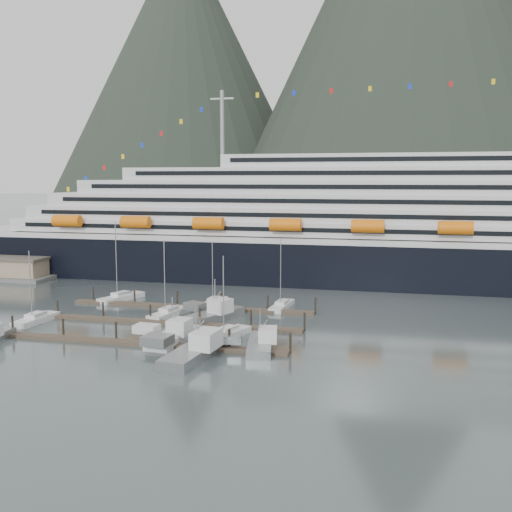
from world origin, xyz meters
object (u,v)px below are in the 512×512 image
object	(u,v)px
trawler_c	(195,349)
sailboat_g	(282,306)
sailboat_c	(168,314)
trawler_d	(259,343)
sailboat_e	(121,298)
trawler_b	(172,336)
sailboat_a	(36,320)
sailboat_f	(214,303)
sailboat_h	(227,335)
trawler_e	(214,314)
cruise_ship	(384,232)

from	to	relation	value
trawler_c	sailboat_g	bearing A→B (deg)	-4.21
sailboat_c	trawler_d	distance (m)	26.53
sailboat_e	trawler_c	world-z (taller)	sailboat_e
sailboat_g	trawler_b	world-z (taller)	sailboat_g
sailboat_a	sailboat_c	bearing A→B (deg)	-60.73
sailboat_g	sailboat_f	bearing A→B (deg)	94.99
sailboat_f	sailboat_a	bearing A→B (deg)	133.72
sailboat_f	sailboat_e	bearing A→B (deg)	94.15
sailboat_g	sailboat_h	bearing A→B (deg)	174.39
sailboat_h	trawler_e	distance (m)	12.51
cruise_ship	trawler_e	bearing A→B (deg)	-120.79
sailboat_f	trawler_b	bearing A→B (deg)	-172.05
sailboat_a	trawler_d	distance (m)	41.77
cruise_ship	trawler_c	distance (m)	73.34
sailboat_h	sailboat_g	bearing A→B (deg)	8.97
sailboat_h	trawler_c	xyz separation A→B (m)	(-1.61, -10.79, 0.57)
trawler_d	trawler_e	size ratio (longest dim) A/B	0.92
sailboat_g	trawler_c	bearing A→B (deg)	175.07
trawler_d	trawler_c	bearing A→B (deg)	114.61
sailboat_a	sailboat_f	xyz separation A→B (m)	(25.61, 21.17, -0.01)
sailboat_g	trawler_c	distance (m)	34.07
sailboat_g	cruise_ship	bearing A→B (deg)	-22.09
sailboat_c	trawler_b	xyz separation A→B (m)	(6.92, -15.87, 0.52)
sailboat_g	trawler_c	world-z (taller)	sailboat_g
trawler_e	sailboat_f	bearing A→B (deg)	40.13
trawler_e	trawler_d	bearing A→B (deg)	-121.21
sailboat_a	trawler_b	distance (m)	28.10
sailboat_a	trawler_c	xyz separation A→B (m)	(33.27, -12.39, 0.57)
cruise_ship	sailboat_g	world-z (taller)	cruise_ship
sailboat_c	trawler_b	world-z (taller)	sailboat_c
trawler_b	trawler_d	world-z (taller)	trawler_b
sailboat_e	trawler_c	bearing A→B (deg)	-120.29
sailboat_h	trawler_b	bearing A→B (deg)	140.63
sailboat_f	trawler_e	xyz separation A→B (m)	(3.66, -11.61, 0.57)
trawler_e	trawler_c	bearing A→B (deg)	-147.02
sailboat_c	trawler_b	size ratio (longest dim) A/B	1.20
cruise_ship	sailboat_f	bearing A→B (deg)	-131.93
cruise_ship	trawler_c	size ratio (longest dim) A/B	12.93
sailboat_h	trawler_c	size ratio (longest dim) A/B	0.83
cruise_ship	sailboat_h	xyz separation A→B (m)	(-22.13, -57.72, -11.61)
trawler_b	trawler_c	distance (m)	8.59
cruise_ship	sailboat_c	xyz separation A→B (m)	(-36.50, -46.34, -11.60)
cruise_ship	sailboat_f	xyz separation A→B (m)	(-31.40, -34.95, -11.62)
trawler_b	trawler_c	size ratio (longest dim) A/B	0.74
sailboat_a	trawler_d	size ratio (longest dim) A/B	1.12
sailboat_e	trawler_d	bearing A→B (deg)	-107.92
sailboat_c	trawler_c	xyz separation A→B (m)	(12.76, -22.17, 0.56)
trawler_c	sailboat_f	bearing A→B (deg)	18.56
sailboat_g	trawler_c	size ratio (longest dim) A/B	0.85
trawler_c	trawler_d	world-z (taller)	trawler_c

